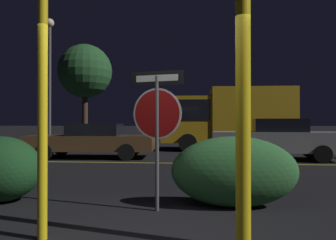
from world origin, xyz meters
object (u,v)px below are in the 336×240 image
yellow_pole_right (243,103)px  street_lamp (50,66)px  yellow_pole_left (43,109)px  passing_car_2 (92,140)px  passing_car_3 (276,139)px  hedge_bush_1 (0,169)px  delivery_truck (225,117)px  hedge_bush_2 (234,172)px  stop_sign (157,113)px  tree_0 (85,72)px

yellow_pole_right → street_lamp: (-7.88, 12.09, 2.62)m
yellow_pole_left → passing_car_2: yellow_pole_left is taller
yellow_pole_left → passing_car_3: bearing=61.9°
yellow_pole_right → hedge_bush_1: size_ratio=2.18×
yellow_pole_left → passing_car_3: yellow_pole_left is taller
yellow_pole_right → delivery_truck: bearing=86.3°
yellow_pole_right → passing_car_2: (-4.55, 8.71, -0.89)m
hedge_bush_1 → delivery_truck: bearing=66.7°
hedge_bush_2 → delivery_truck: size_ratio=0.32×
stop_sign → yellow_pole_left: bearing=-118.5°
yellow_pole_right → hedge_bush_1: 4.37m
yellow_pole_left → street_lamp: bearing=115.0°
hedge_bush_2 → passing_car_3: bearing=72.1°
stop_sign → yellow_pole_right: (1.11, -1.43, 0.06)m
yellow_pole_left → hedge_bush_1: size_ratio=2.12×
delivery_truck → street_lamp: (-8.69, -0.54, 2.53)m
passing_car_2 → tree_0: (-2.56, 6.35, 3.67)m
hedge_bush_1 → stop_sign: bearing=-6.8°
yellow_pole_right → delivery_truck: (0.81, 12.63, 0.09)m
delivery_truck → street_lamp: 9.07m
hedge_bush_2 → tree_0: 15.59m
passing_car_2 → yellow_pole_left: bearing=-168.8°
yellow_pole_right → hedge_bush_2: size_ratio=1.54×
delivery_truck → tree_0: size_ratio=1.07×
passing_car_2 → passing_car_3: 6.91m
hedge_bush_1 → passing_car_3: passing_car_3 is taller
yellow_pole_left → passing_car_2: 8.96m
passing_car_2 → stop_sign: bearing=-158.2°
yellow_pole_right → tree_0: size_ratio=0.53×
hedge_bush_1 → passing_car_3: (6.23, 7.01, 0.19)m
passing_car_2 → passing_car_3: bearing=-93.0°
hedge_bush_1 → tree_0: size_ratio=0.24×
stop_sign → street_lamp: size_ratio=0.33×
yellow_pole_left → street_lamp: street_lamp is taller
hedge_bush_2 → street_lamp: size_ratio=0.31×
yellow_pole_right → hedge_bush_2: (0.09, 1.76, -0.99)m
hedge_bush_1 → passing_car_3: bearing=48.4°
yellow_pole_right → hedge_bush_2: 2.02m
yellow_pole_right → street_lamp: street_lamp is taller
stop_sign → yellow_pole_right: bearing=-39.5°
street_lamp → tree_0: bearing=75.6°
yellow_pole_left → street_lamp: (-5.59, 12.00, 2.66)m
passing_car_3 → hedge_bush_2: bearing=166.8°
yellow_pole_right → tree_0: tree_0 is taller
passing_car_3 → tree_0: (-9.47, 6.29, 3.59)m
stop_sign → hedge_bush_2: size_ratio=1.06×
passing_car_2 → street_lamp: 5.89m
yellow_pole_right → tree_0: 16.89m
street_lamp → passing_car_3: bearing=-17.9°
stop_sign → delivery_truck: size_ratio=0.34×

